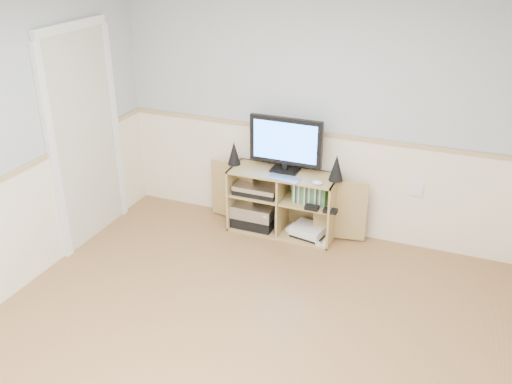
{
  "coord_description": "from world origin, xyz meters",
  "views": [
    {
      "loc": [
        1.42,
        -2.78,
        2.85
      ],
      "look_at": [
        -0.2,
        1.2,
        0.81
      ],
      "focal_mm": 40.0,
      "sensor_mm": 36.0,
      "label": 1
    }
  ],
  "objects_px": {
    "media_cabinet": "(284,200)",
    "keyboard": "(284,178)",
    "monitor": "(286,143)",
    "game_consoles": "(308,231)"
  },
  "relations": [
    {
      "from": "media_cabinet",
      "to": "monitor",
      "type": "bearing_deg",
      "value": -90.0
    },
    {
      "from": "monitor",
      "to": "keyboard",
      "type": "height_order",
      "value": "monitor"
    },
    {
      "from": "monitor",
      "to": "keyboard",
      "type": "bearing_deg",
      "value": -74.63
    },
    {
      "from": "media_cabinet",
      "to": "keyboard",
      "type": "height_order",
      "value": "keyboard"
    },
    {
      "from": "media_cabinet",
      "to": "keyboard",
      "type": "bearing_deg",
      "value": -74.77
    },
    {
      "from": "media_cabinet",
      "to": "monitor",
      "type": "height_order",
      "value": "monitor"
    },
    {
      "from": "game_consoles",
      "to": "media_cabinet",
      "type": "bearing_deg",
      "value": 167.16
    },
    {
      "from": "keyboard",
      "to": "game_consoles",
      "type": "distance_m",
      "value": 0.64
    },
    {
      "from": "media_cabinet",
      "to": "keyboard",
      "type": "relative_size",
      "value": 5.27
    },
    {
      "from": "media_cabinet",
      "to": "game_consoles",
      "type": "relative_size",
      "value": 3.59
    }
  ]
}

